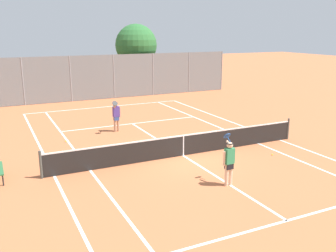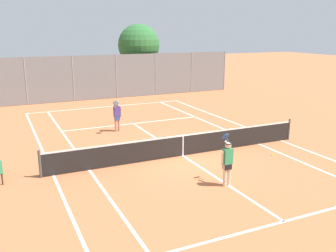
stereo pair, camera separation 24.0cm
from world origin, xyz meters
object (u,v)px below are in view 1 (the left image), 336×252
(player_far_left, at_px, (116,115))
(loose_tennis_ball_2, at_px, (66,141))
(tennis_net, at_px, (183,145))
(loose_tennis_ball_1, at_px, (272,155))
(player_near_side, at_px, (229,160))
(tree_behind_right, at_px, (136,46))

(player_far_left, xyz_separation_m, loose_tennis_ball_2, (-2.89, -0.80, -0.89))
(tennis_net, xyz_separation_m, player_far_left, (-1.36, 5.15, 0.42))
(player_far_left, bearing_deg, loose_tennis_ball_1, -54.14)
(tennis_net, distance_m, player_far_left, 5.34)
(tennis_net, distance_m, player_near_side, 3.55)
(tree_behind_right, bearing_deg, loose_tennis_ball_1, -92.72)
(loose_tennis_ball_2, xyz_separation_m, tree_behind_right, (8.71, 12.94, 3.96))
(loose_tennis_ball_1, distance_m, tree_behind_right, 19.37)
(tennis_net, relative_size, player_near_side, 6.76)
(tennis_net, bearing_deg, tree_behind_right, 75.54)
(loose_tennis_ball_1, bearing_deg, tennis_net, 155.12)
(player_far_left, xyz_separation_m, loose_tennis_ball_1, (4.92, -6.80, -0.89))
(loose_tennis_ball_1, distance_m, loose_tennis_ball_2, 9.85)
(player_near_side, distance_m, tree_behind_right, 21.52)
(loose_tennis_ball_2, bearing_deg, player_far_left, 15.53)
(player_near_side, xyz_separation_m, tree_behind_right, (4.53, 20.81, 3.07))
(tree_behind_right, bearing_deg, player_near_side, -102.27)
(loose_tennis_ball_1, bearing_deg, tree_behind_right, 87.28)
(player_near_side, height_order, loose_tennis_ball_2, player_near_side)
(player_near_side, height_order, player_far_left, same)
(player_far_left, relative_size, loose_tennis_ball_1, 26.88)
(loose_tennis_ball_1, bearing_deg, player_far_left, 125.86)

